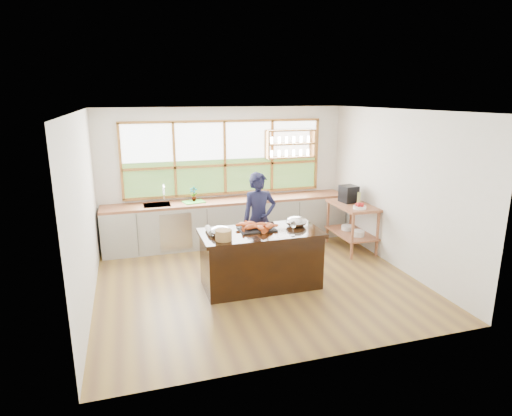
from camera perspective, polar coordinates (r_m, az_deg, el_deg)
name	(u,v)px	position (r m, az deg, el deg)	size (l,w,h in m)	color
ground_plane	(257,280)	(7.05, 0.14, -9.63)	(5.00, 5.00, 0.00)	olive
room_shell	(249,169)	(7.01, -0.89, 5.25)	(5.02, 4.52, 2.71)	white
back_counter	(228,221)	(8.64, -3.73, -1.77)	(4.90, 0.63, 0.90)	#B1B0A7
right_shelf_unit	(352,219)	(8.44, 12.71, -1.46)	(0.62, 1.10, 0.90)	brown
island	(261,259)	(6.69, 0.65, -6.77)	(1.85, 0.90, 0.90)	black
cook	(259,220)	(7.41, 0.42, -1.57)	(0.60, 0.40, 1.66)	#171835
potted_plant	(194,194)	(8.43, -8.32, 1.85)	(0.16, 0.11, 0.30)	slate
cutting_board	(194,202)	(8.41, -8.28, 0.82)	(0.40, 0.30, 0.01)	green
espresso_machine	(349,194)	(8.49, 12.25, 1.85)	(0.29, 0.31, 0.33)	black
wine_bottle	(359,199)	(8.27, 13.55, 1.17)	(0.06, 0.06, 0.25)	#A3A851
fruit_bowl	(360,206)	(8.06, 13.67, 0.20)	(0.24, 0.24, 0.11)	white
slate_board	(257,229)	(6.63, 0.09, -2.80)	(0.55, 0.40, 0.02)	black
lobster_pile	(256,226)	(6.60, 0.05, -2.43)	(0.55, 0.48, 0.08)	#D1561F
mixing_bowl_left	(221,231)	(6.37, -4.74, -3.07)	(0.31, 0.31, 0.15)	silver
mixing_bowl_right	(296,222)	(6.82, 5.38, -1.83)	(0.34, 0.34, 0.16)	silver
wine_glass	(293,225)	(6.32, 4.98, -2.30)	(0.08, 0.08, 0.22)	white
wicker_basket	(224,235)	(6.14, -4.35, -3.63)	(0.24, 0.24, 0.15)	#AF7346
parchment_roll	(209,230)	(6.51, -6.26, -2.95)	(0.08, 0.08, 0.30)	silver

